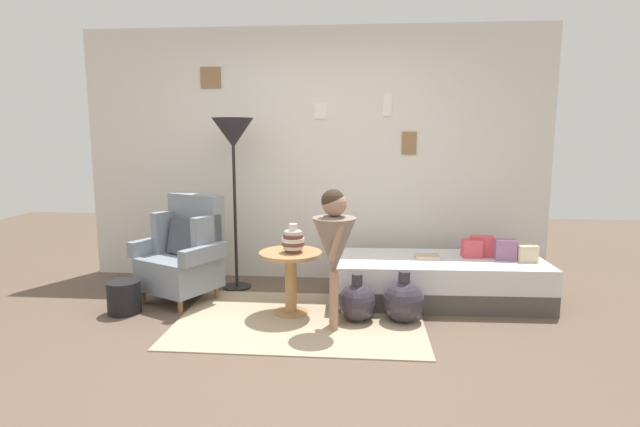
% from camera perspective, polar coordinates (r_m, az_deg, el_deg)
% --- Properties ---
extents(ground_plane, '(12.00, 12.00, 0.00)m').
position_cam_1_polar(ground_plane, '(3.69, -3.72, -15.52)').
color(ground_plane, brown).
extents(gallery_wall, '(4.80, 0.12, 2.60)m').
position_cam_1_polar(gallery_wall, '(5.29, -0.70, 6.55)').
color(gallery_wall, silver).
rests_on(gallery_wall, ground).
extents(rug, '(2.02, 1.39, 0.01)m').
position_cam_1_polar(rug, '(4.26, -2.22, -11.95)').
color(rug, tan).
rests_on(rug, ground).
extents(armchair, '(0.90, 0.82, 0.97)m').
position_cam_1_polar(armchair, '(4.83, -15.08, -4.34)').
color(armchair, olive).
rests_on(armchair, ground).
extents(daybed, '(1.92, 0.85, 0.40)m').
position_cam_1_polar(daybed, '(4.80, 13.18, -7.31)').
color(daybed, '#4C4742').
rests_on(daybed, ground).
extents(pillow_head, '(0.18, 0.14, 0.15)m').
position_cam_1_polar(pillow_head, '(4.87, 22.38, -4.18)').
color(pillow_head, beige).
rests_on(pillow_head, daybed).
extents(pillow_mid, '(0.19, 0.13, 0.19)m').
position_cam_1_polar(pillow_mid, '(4.86, 20.25, -3.87)').
color(pillow_mid, gray).
rests_on(pillow_mid, daybed).
extents(pillow_back, '(0.22, 0.14, 0.19)m').
position_cam_1_polar(pillow_back, '(4.92, 17.83, -3.54)').
color(pillow_back, '#D64C56').
rests_on(pillow_back, daybed).
extents(pillow_extra, '(0.18, 0.13, 0.17)m').
position_cam_1_polar(pillow_extra, '(4.86, 16.79, -3.80)').
color(pillow_extra, '#D64C56').
rests_on(pillow_extra, daybed).
extents(side_table, '(0.53, 0.53, 0.55)m').
position_cam_1_polar(side_table, '(4.30, -3.34, -6.42)').
color(side_table, tan).
rests_on(side_table, ground).
extents(vase_striped, '(0.19, 0.19, 0.24)m').
position_cam_1_polar(vase_striped, '(4.22, -3.06, -3.10)').
color(vase_striped, brown).
rests_on(vase_striped, side_table).
extents(floor_lamp, '(0.40, 0.40, 1.68)m').
position_cam_1_polar(floor_lamp, '(4.95, -9.81, 8.16)').
color(floor_lamp, black).
rests_on(floor_lamp, ground).
extents(person_child, '(0.34, 0.34, 1.11)m').
position_cam_1_polar(person_child, '(3.90, 1.61, -3.11)').
color(person_child, '#A37A60').
rests_on(person_child, ground).
extents(book_on_daybed, '(0.23, 0.17, 0.03)m').
position_cam_1_polar(book_on_daybed, '(4.73, 12.06, -4.82)').
color(book_on_daybed, '#C6A98B').
rests_on(book_on_daybed, daybed).
extents(demijohn_near, '(0.32, 0.32, 0.40)m').
position_cam_1_polar(demijohn_near, '(4.21, 4.20, -9.97)').
color(demijohn_near, '#332D38').
rests_on(demijohn_near, ground).
extents(demijohn_far, '(0.34, 0.34, 0.43)m').
position_cam_1_polar(demijohn_far, '(4.23, 9.44, -9.76)').
color(demijohn_far, '#332D38').
rests_on(demijohn_far, ground).
extents(magazine_basket, '(0.28, 0.28, 0.28)m').
position_cam_1_polar(magazine_basket, '(4.70, -21.30, -8.82)').
color(magazine_basket, black).
rests_on(magazine_basket, ground).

